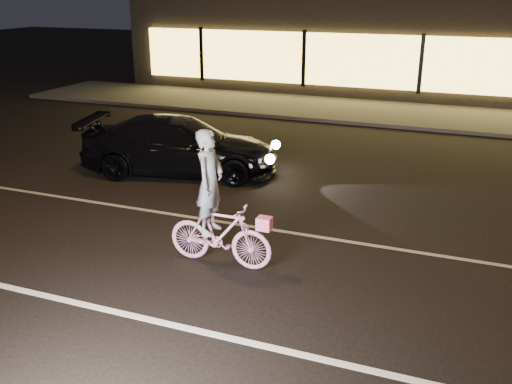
% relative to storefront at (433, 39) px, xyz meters
% --- Properties ---
extents(ground, '(90.00, 90.00, 0.00)m').
position_rel_storefront_xyz_m(ground, '(0.00, -18.97, -2.15)').
color(ground, black).
rests_on(ground, ground).
extents(lane_stripe_near, '(60.00, 0.12, 0.01)m').
position_rel_storefront_xyz_m(lane_stripe_near, '(0.00, -20.47, -2.14)').
color(lane_stripe_near, silver).
rests_on(lane_stripe_near, ground).
extents(lane_stripe_far, '(60.00, 0.10, 0.01)m').
position_rel_storefront_xyz_m(lane_stripe_far, '(0.00, -16.97, -2.14)').
color(lane_stripe_far, gray).
rests_on(lane_stripe_far, ground).
extents(sidewalk, '(30.00, 4.00, 0.12)m').
position_rel_storefront_xyz_m(sidewalk, '(0.00, -5.97, -2.09)').
color(sidewalk, '#383533').
rests_on(sidewalk, ground).
extents(storefront, '(25.40, 8.42, 4.20)m').
position_rel_storefront_xyz_m(storefront, '(0.00, 0.00, 0.00)').
color(storefront, black).
rests_on(storefront, ground).
extents(cyclist, '(1.79, 0.62, 2.26)m').
position_rel_storefront_xyz_m(cyclist, '(-1.59, -18.58, -1.34)').
color(cyclist, '#DF429F').
rests_on(cyclist, ground).
extents(sedan, '(5.02, 2.94, 1.37)m').
position_rel_storefront_xyz_m(sedan, '(-4.47, -14.50, -1.46)').
color(sedan, black).
rests_on(sedan, ground).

